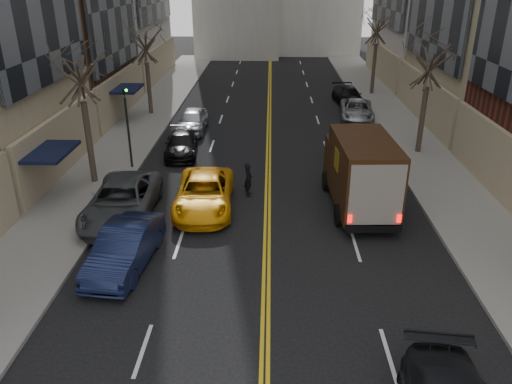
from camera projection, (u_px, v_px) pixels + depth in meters
sidewalk_left at (127, 139)px, 31.72m from camera, size 4.00×66.00×0.15m
sidewalk_right at (412, 142)px, 31.25m from camera, size 4.00×66.00×0.15m
tree_lf_mid at (76, 50)px, 22.66m from camera, size 3.20×3.20×8.91m
tree_lf_far at (144, 31)px, 34.75m from camera, size 3.20×3.20×8.12m
tree_rt_mid at (432, 46)px, 26.93m from camera, size 3.20×3.20×8.32m
tree_rt_far at (379, 12)px, 40.37m from camera, size 3.20×3.20×9.11m
traffic_signal at (127, 119)px, 26.00m from camera, size 0.29×0.26×4.70m
ups_truck at (360, 173)px, 22.10m from camera, size 2.79×6.35×3.42m
taxi at (204, 193)px, 22.40m from camera, size 2.72×5.50×1.50m
pedestrian at (248, 179)px, 23.72m from camera, size 0.40×0.61×1.65m
parked_lf_b at (125, 248)px, 18.01m from camera, size 2.09×4.83×1.55m
parked_lf_c at (122, 201)px, 21.56m from camera, size 2.84×5.89×1.62m
parked_lf_d at (181, 144)px, 29.06m from camera, size 2.24×4.55×1.27m
parked_lf_e at (192, 121)px, 33.14m from camera, size 1.85×4.44×1.50m
parked_rt_a at (381, 151)px, 27.99m from camera, size 1.59×3.94×1.27m
parked_rt_b at (357, 110)px, 35.82m from camera, size 2.76×5.13×1.37m
parked_rt_c at (348, 96)px, 39.90m from camera, size 2.44×4.88×1.36m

